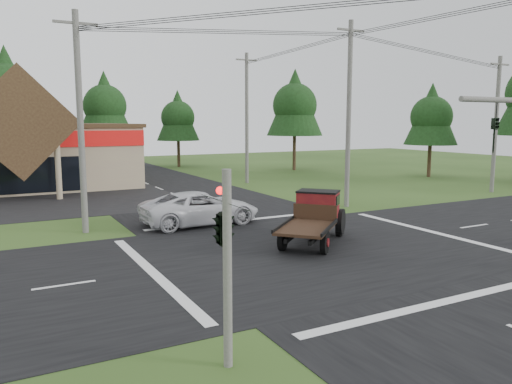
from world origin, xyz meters
TOP-DOWN VIEW (x-y plane):
  - ground at (0.00, 0.00)m, footprint 120.00×120.00m
  - road_ns at (0.00, 0.00)m, footprint 12.00×120.00m
  - road_ew at (0.00, 0.00)m, footprint 120.00×12.00m
  - traffic_signal_corner at (-7.50, -7.32)m, footprint 0.53×2.48m
  - utility_pole_nw at (-8.00, 8.00)m, footprint 2.00×0.30m
  - utility_pole_ne at (8.00, 8.00)m, footprint 2.00×0.30m
  - utility_pole_far at (22.00, 8.00)m, footprint 2.00×0.30m
  - utility_pole_n at (8.00, 22.00)m, footprint 2.00×0.30m
  - tree_row_c at (-10.00, 41.00)m, footprint 7.28×7.28m
  - tree_row_d at (0.00, 42.00)m, footprint 6.16×6.16m
  - tree_row_e at (8.00, 40.00)m, footprint 5.04×5.04m
  - tree_side_ne at (18.00, 30.00)m, footprint 6.16×6.16m
  - tree_side_e_near at (26.00, 18.00)m, footprint 5.04×5.04m
  - antique_flatbed_truck at (0.52, 0.94)m, footprint 5.44×5.23m
  - white_pickup at (-2.28, 7.22)m, footprint 6.32×3.01m

SIDE VIEW (x-z plane):
  - ground at x=0.00m, z-range 0.00..0.00m
  - road_ns at x=0.00m, z-range 0.00..0.02m
  - road_ew at x=0.00m, z-range 0.00..0.02m
  - white_pickup at x=-2.28m, z-range 0.00..1.74m
  - antique_flatbed_truck at x=0.52m, z-range 0.00..2.28m
  - traffic_signal_corner at x=-7.50m, z-range 1.32..5.72m
  - utility_pole_far at x=22.00m, z-range 0.14..10.34m
  - utility_pole_nw at x=-8.00m, z-range 0.14..10.64m
  - utility_pole_n at x=8.00m, z-range 0.14..11.34m
  - utility_pole_ne at x=8.00m, z-range 0.14..11.64m
  - tree_row_e at x=8.00m, z-range 1.49..10.58m
  - tree_side_e_near at x=26.00m, z-range 1.49..10.58m
  - tree_row_d at x=0.00m, z-range 1.82..12.93m
  - tree_side_ne at x=18.00m, z-range 1.82..12.93m
  - tree_row_c at x=-10.00m, z-range 2.16..15.29m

